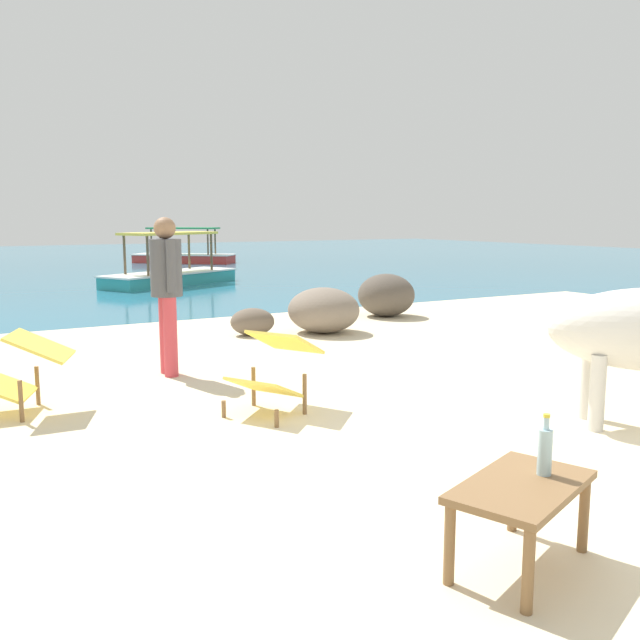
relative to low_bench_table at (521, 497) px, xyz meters
The scene contains 12 objects.
sand_beach 1.55m from the low_bench_table, 56.36° to the left, with size 18.00×14.00×0.04m, color beige.
water_surface 23.27m from the low_bench_table, 87.95° to the left, with size 60.00×36.00×0.03m, color teal.
low_bench_table is the anchor object (origin of this frame).
bottle 0.25m from the low_bench_table, ahead, with size 0.07×0.07×0.30m.
deck_chair_near 4.23m from the low_bench_table, 114.02° to the left, with size 0.90×0.77×0.68m.
deck_chair_far 2.89m from the low_bench_table, 87.42° to the left, with size 0.93×0.84×0.68m.
person_standing 4.70m from the low_bench_table, 92.95° to the left, with size 0.32×0.51×1.62m.
shore_rock_large 6.59m from the low_bench_table, 77.04° to the left, with size 0.61×0.45×0.38m, color #6B5B4C.
shore_rock_medium 8.17m from the low_bench_table, 59.48° to the left, with size 0.94×0.89×0.70m, color brown.
shore_rock_small 6.61m from the low_bench_table, 68.25° to the left, with size 1.02×0.96×0.64m, color gray.
boat_red 22.84m from the low_bench_table, 75.67° to the left, with size 3.55×3.26×1.29m.
boat_teal 14.48m from the low_bench_table, 79.18° to the left, with size 3.79×2.74×1.29m.
Camera 1 is at (-3.10, -3.39, 1.65)m, focal length 38.22 mm.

